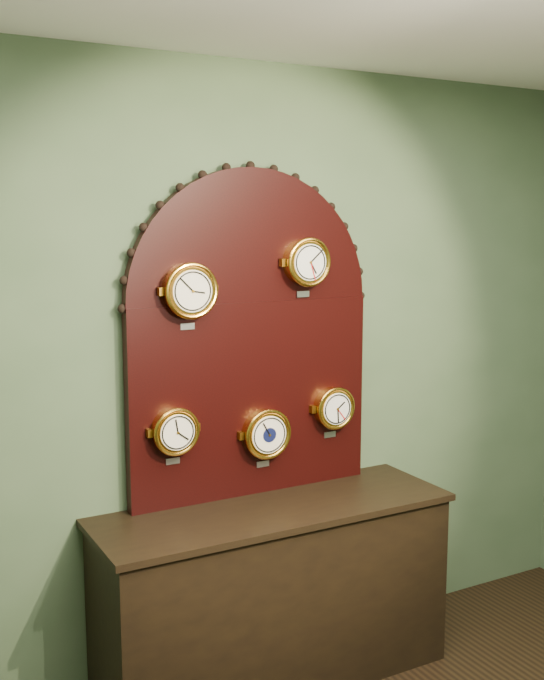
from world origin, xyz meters
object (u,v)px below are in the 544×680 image
roman_clock (190,291)px  arabic_clock (307,262)px  shop_counter (274,597)px  hygrometer (175,431)px  barometer (266,433)px  tide_clock (334,408)px  display_board (251,324)px

roman_clock → arabic_clock: (0.58, 0.00, 0.11)m
shop_counter → hygrometer: size_ratio=6.05×
roman_clock → barometer: (0.37, 0.00, -0.68)m
hygrometer → tide_clock: size_ratio=1.02×
roman_clock → hygrometer: roman_clock is taller
hygrometer → arabic_clock: bearing=-0.0°
display_board → arabic_clock: bearing=-14.6°
roman_clock → arabic_clock: size_ratio=1.06×
shop_counter → barometer: size_ratio=5.56×
roman_clock → hygrometer: bearing=179.5°
barometer → display_board: bearing=122.1°
arabic_clock → hygrometer: 0.97m
shop_counter → roman_clock: 1.44m
hygrometer → barometer: 0.45m
hygrometer → tide_clock: 0.82m
shop_counter → hygrometer: 0.90m
barometer → tide_clock: (0.37, 0.00, 0.08)m
roman_clock → barometer: 0.77m
barometer → tide_clock: tide_clock is taller
display_board → barometer: (0.04, -0.07, -0.50)m
shop_counter → hygrometer: bearing=159.3°
hygrometer → shop_counter: bearing=-20.7°
shop_counter → roman_clock: bearing=154.9°
arabic_clock → tide_clock: (0.16, 0.00, -0.70)m
roman_clock → hygrometer: (-0.08, 0.00, -0.61)m
arabic_clock → tide_clock: arabic_clock is taller
display_board → hygrometer: size_ratio=5.78×
arabic_clock → barometer: (-0.21, -0.00, -0.78)m
barometer → shop_counter: bearing=-105.4°
display_board → barometer: display_board is taller
hygrometer → display_board: bearing=9.3°
shop_counter → arabic_clock: (0.26, 0.15, 1.51)m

